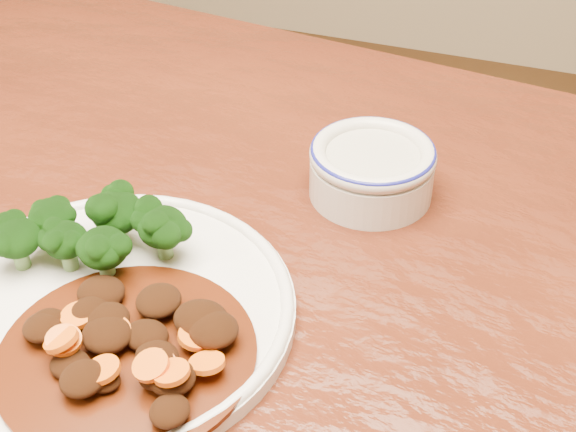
% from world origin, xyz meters
% --- Properties ---
extents(dining_table, '(1.60, 1.09, 0.75)m').
position_xyz_m(dining_table, '(-0.00, 0.00, 0.67)').
color(dining_table, '#501E0E').
rests_on(dining_table, ground).
extents(dinner_plate, '(0.27, 0.27, 0.02)m').
position_xyz_m(dinner_plate, '(-0.01, -0.04, 0.76)').
color(dinner_plate, white).
rests_on(dinner_plate, dining_table).
extents(broccoli_florets, '(0.13, 0.09, 0.05)m').
position_xyz_m(broccoli_florets, '(-0.04, 0.00, 0.79)').
color(broccoli_florets, '#68974E').
rests_on(broccoli_florets, dinner_plate).
extents(mince_stew, '(0.18, 0.18, 0.03)m').
position_xyz_m(mince_stew, '(0.03, -0.08, 0.77)').
color(mince_stew, '#491C07').
rests_on(mince_stew, dinner_plate).
extents(dip_bowl, '(0.11, 0.11, 0.05)m').
position_xyz_m(dip_bowl, '(0.13, 0.17, 0.78)').
color(dip_bowl, beige).
rests_on(dip_bowl, dining_table).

